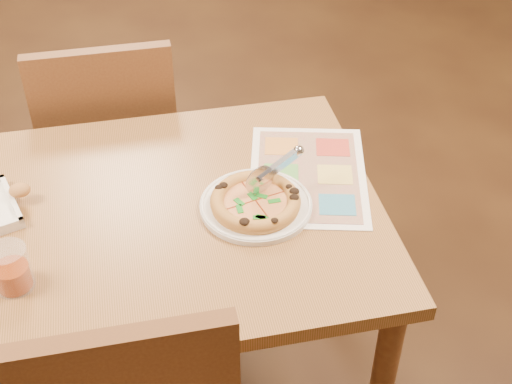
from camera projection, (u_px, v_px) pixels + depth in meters
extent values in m
cube|color=#9C673E|center=(114.00, 224.00, 1.72)|extent=(1.30, 0.85, 0.04)
cylinder|color=brown|center=(305.00, 207.00, 2.32)|extent=(0.06, 0.06, 0.68)
cube|color=brown|center=(112.00, 143.00, 2.41)|extent=(0.42, 0.42, 0.04)
cube|color=brown|center=(106.00, 118.00, 2.12)|extent=(0.42, 0.04, 0.45)
cylinder|color=white|center=(256.00, 205.00, 1.74)|extent=(0.33, 0.33, 0.01)
cylinder|color=gold|center=(255.00, 204.00, 1.72)|extent=(0.21, 0.21, 0.01)
cylinder|color=#D6C374|center=(255.00, 201.00, 1.72)|extent=(0.18, 0.18, 0.01)
torus|color=gold|center=(255.00, 201.00, 1.72)|extent=(0.22, 0.22, 0.03)
cylinder|color=silver|center=(260.00, 180.00, 1.71)|extent=(0.08, 0.03, 0.08)
cube|color=silver|center=(279.00, 165.00, 1.72)|extent=(0.12, 0.06, 0.06)
ellipsoid|color=#C98648|center=(20.00, 190.00, 1.73)|extent=(0.05, 0.04, 0.03)
cylinder|color=#8F300B|center=(13.00, 276.00, 1.52)|extent=(0.07, 0.07, 0.05)
cylinder|color=white|center=(11.00, 269.00, 1.51)|extent=(0.08, 0.08, 0.11)
cube|color=white|center=(308.00, 175.00, 1.84)|extent=(0.39, 0.48, 0.00)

